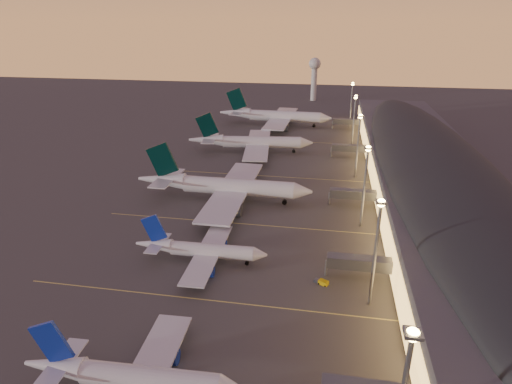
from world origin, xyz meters
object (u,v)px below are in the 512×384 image
Objects in this scene: airliner_narrow_north at (201,250)px; radar_tower at (314,72)px; airliner_wide_far at (275,116)px; baggage_tug_c at (322,282)px; airliner_wide_near at (223,186)px; airliner_narrow_south at (131,377)px; airliner_wide_mid at (251,142)px.

airliner_narrow_north is 249.99m from radar_tower.
baggage_tug_c is at bearing -76.34° from airliner_wide_far.
baggage_tug_c is (36.20, -46.51, -4.72)m from airliner_wide_near.
airliner_wide_near is at bearing 91.45° from airliner_narrow_south.
airliner_wide_near reaches higher than airliner_narrow_north.
airliner_wide_mid is at bearing 90.52° from airliner_narrow_south.
airliner_wide_far is at bearing 89.51° from airliner_narrow_north.
radar_tower is 255.21m from baggage_tug_c.
airliner_wide_mid is 112.70m from baggage_tug_c.
radar_tower is (16.89, 248.72, 18.57)m from airliner_narrow_north.
airliner_narrow_south is 0.61× the size of airliner_wide_near.
airliner_narrow_north is (-1.11, 43.90, -0.27)m from airliner_narrow_south.
airliner_narrow_north is 0.60× the size of airliner_wide_mid.
radar_tower is at bearing 84.69° from airliner_wide_near.
airliner_narrow_south is 0.65× the size of airliner_wide_mid.
airliner_narrow_north is 0.57× the size of airliner_wide_near.
airliner_narrow_south is 202.69m from airliner_wide_far.
airliner_narrow_south is 293.62m from radar_tower.
airliner_wide_near is 1.05× the size of airliner_wide_mid.
airliner_narrow_south is 49.66m from baggage_tug_c.
airliner_wide_mid is at bearing 136.23° from baggage_tug_c.
airliner_wide_mid is at bearing -98.63° from radar_tower.
airliner_narrow_south is 10.29× the size of baggage_tug_c.
airliner_narrow_south is 43.92m from airliner_narrow_north.
airliner_wide_far is (-2.66, 202.66, 2.04)m from airliner_narrow_south.
airliner_wide_near is (-5.30, 85.27, 1.62)m from airliner_narrow_south.
radar_tower is (21.07, 207.36, 16.67)m from airliner_wide_near.
airliner_narrow_south reaches higher than airliner_narrow_north.
radar_tower is at bearing 85.07° from airliner_narrow_north.
airliner_wide_near is 1.94× the size of radar_tower.
baggage_tug_c is at bearing 49.33° from airliner_narrow_south.
airliner_narrow_north is at bearing -93.70° from airliner_wide_mid.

